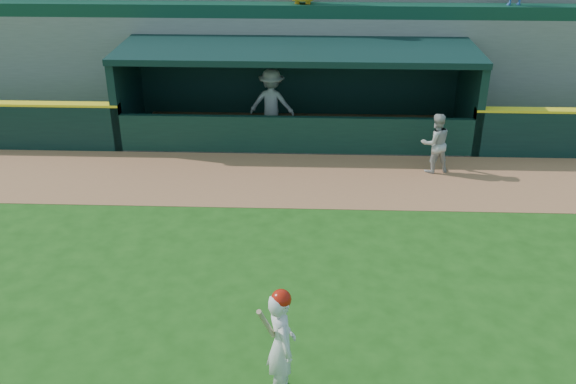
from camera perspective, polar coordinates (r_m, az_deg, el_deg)
ground at (r=10.99m, az=-0.33°, el=-9.83°), size 120.00×120.00×0.00m
warning_track at (r=15.21m, az=0.48°, el=1.16°), size 40.00×3.00×0.01m
dugout_player_front at (r=15.74m, az=12.97°, el=4.26°), size 0.83×0.71×1.48m
dugout_player_inside at (r=17.49m, az=-1.46°, el=7.90°), size 1.30×0.87×1.88m
dugout at (r=17.63m, az=0.82°, el=9.47°), size 9.40×2.80×2.46m
stands at (r=21.81m, az=1.09°, el=15.61°), size 34.50×6.29×7.56m
batter_at_plate at (r=8.83m, az=-0.60°, el=-13.24°), size 0.56×0.81×1.72m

